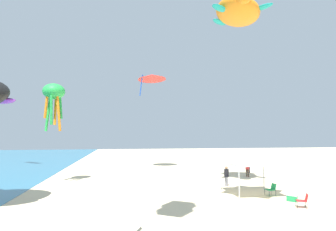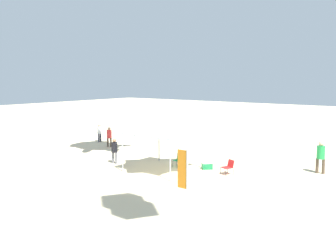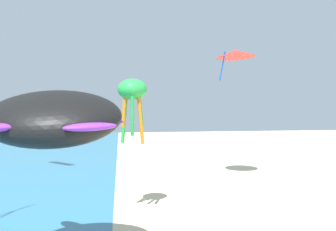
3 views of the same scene
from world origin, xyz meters
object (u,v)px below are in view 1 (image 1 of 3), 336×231
Objects in this scene: canopy_tent at (252,159)px; kite_turtle_orange at (238,12)px; folding_chair_near_cooler at (303,200)px; person_far_stroller at (248,164)px; person_by_tent at (247,167)px; kite_delta_red at (152,77)px; person_near_umbrella at (226,174)px; cooler_box at (292,198)px; folding_chair_left_of_tent at (272,189)px; banner_flag at (124,189)px; kite_octopus_green at (54,94)px.

kite_turtle_orange reaches higher than canopy_tent.
folding_chair_near_cooler is 0.15× the size of kite_turtle_orange.
person_far_stroller is 0.99× the size of person_by_tent.
kite_delta_red is at bearing -36.99° from person_far_stroller.
person_near_umbrella is 0.37× the size of kite_delta_red.
cooler_box is 0.45× the size of person_near_umbrella.
canopy_tent reaches higher than person_by_tent.
person_by_tent reaches higher than folding_chair_left_of_tent.
kite_delta_red is at bearing 25.40° from person_near_umbrella.
kite_delta_red is (22.23, -3.09, 8.93)m from banner_flag.
person_near_umbrella is at bearing -36.42° from banner_flag.
canopy_tent is 4.90× the size of cooler_box.
person_by_tent reaches higher than cooler_box.
folding_chair_near_cooler is 22.26m from kite_delta_red.
banner_flag reaches higher than person_by_tent.
person_by_tent is at bearing -8.60° from cooler_box.
person_far_stroller is at bearing 156.50° from folding_chair_left_of_tent.
person_near_umbrella is 1.01× the size of person_by_tent.
kite_octopus_green is (-1.94, 18.16, 6.73)m from person_by_tent.
folding_chair_near_cooler is 11.21m from banner_flag.
kite_turtle_orange reaches higher than cooler_box.
person_by_tent is at bearing 48.98° from person_far_stroller.
cooler_box is at bearing 37.48° from kite_turtle_orange.
kite_turtle_orange is (5.34, 1.59, 13.45)m from folding_chair_near_cooler.
person_far_stroller is at bearing -35.87° from person_near_umbrella.
folding_chair_left_of_tent is 0.51× the size of person_by_tent.
kite_delta_red is (4.12, 10.20, 10.16)m from person_far_stroller.
banner_flag is 13.99m from person_near_umbrella.
person_far_stroller is at bearing 163.31° from kite_turtle_orange.
person_by_tent is at bearing -55.77° from kite_delta_red.
canopy_tent is 2.24× the size of person_by_tent.
canopy_tent is at bearing -107.82° from folding_chair_left_of_tent.
folding_chair_near_cooler is at bearing -163.98° from person_near_umbrella.
kite_octopus_green is at bearing -95.48° from kite_turtle_orange.
kite_octopus_green is at bearing 80.14° from person_near_umbrella.
person_near_umbrella is (11.22, -8.28, -1.21)m from banner_flag.
banner_flag is at bearing -61.10° from folding_chair_left_of_tent.
person_by_tent is (8.05, -3.23, -1.58)m from canopy_tent.
cooler_box is 12.16m from banner_flag.
folding_chair_left_of_tent is 13.67m from kite_turtle_orange.
kite_octopus_green reaches higher than person_by_tent.
folding_chair_near_cooler is 11.79m from person_by_tent.
person_far_stroller is (14.07, -2.98, 0.46)m from folding_chair_near_cooler.
person_by_tent is (-2.42, 1.18, 0.01)m from person_far_stroller.
folding_chair_near_cooler is at bearing -68.59° from banner_flag.
kite_turtle_orange is at bearing -166.26° from person_near_umbrella.
kite_octopus_green is at bearing -118.59° from folding_chair_left_of_tent.
canopy_tent is 3.50m from cooler_box.
person_far_stroller is at bearing -22.82° from canopy_tent.
kite_delta_red is (14.59, 5.80, 8.57)m from canopy_tent.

